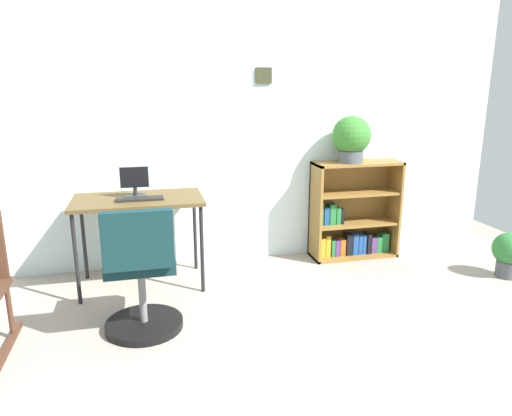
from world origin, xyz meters
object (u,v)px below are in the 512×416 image
(office_chair, at_px, (141,279))
(bookshelf_low, at_px, (351,215))
(potted_plant_floor, at_px, (509,252))
(desk, at_px, (138,206))
(keyboard, at_px, (140,199))
(monitor, at_px, (135,183))
(potted_plant_on_shelf, at_px, (351,138))

(office_chair, relative_size, bookshelf_low, 0.97)
(bookshelf_low, xyz_separation_m, potted_plant_floor, (1.08, -0.82, -0.18))
(potted_plant_floor, bearing_deg, bookshelf_low, 142.56)
(desk, distance_m, keyboard, 0.10)
(monitor, distance_m, bookshelf_low, 2.04)
(desk, xyz_separation_m, bookshelf_low, (1.96, 0.26, -0.28))
(keyboard, height_order, bookshelf_low, bookshelf_low)
(desk, distance_m, potted_plant_floor, 3.12)
(desk, relative_size, office_chair, 1.14)
(monitor, distance_m, potted_plant_on_shelf, 1.94)
(desk, xyz_separation_m, keyboard, (0.02, -0.07, 0.07))
(desk, relative_size, monitor, 4.18)
(monitor, distance_m, office_chair, 0.96)
(keyboard, bearing_deg, bookshelf_low, 9.75)
(monitor, bearing_deg, office_chair, -88.67)
(potted_plant_on_shelf, bearing_deg, monitor, -175.12)
(desk, bearing_deg, office_chair, -89.83)
(desk, distance_m, potted_plant_on_shelf, 1.96)
(desk, relative_size, potted_plant_on_shelf, 2.40)
(monitor, xyz_separation_m, potted_plant_floor, (3.05, -0.61, -0.62))
(desk, height_order, potted_plant_floor, desk)
(desk, height_order, keyboard, keyboard)
(office_chair, bearing_deg, potted_plant_on_shelf, 28.05)
(desk, height_order, monitor, monitor)
(potted_plant_on_shelf, distance_m, potted_plant_floor, 1.66)
(desk, bearing_deg, monitor, 111.84)
(desk, bearing_deg, potted_plant_floor, -10.53)
(bookshelf_low, distance_m, potted_plant_floor, 1.37)
(keyboard, xyz_separation_m, potted_plant_floor, (3.02, -0.49, -0.52))
(bookshelf_low, bearing_deg, desk, -172.45)
(keyboard, height_order, potted_plant_floor, keyboard)
(office_chair, xyz_separation_m, potted_plant_on_shelf, (1.89, 1.01, 0.75))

